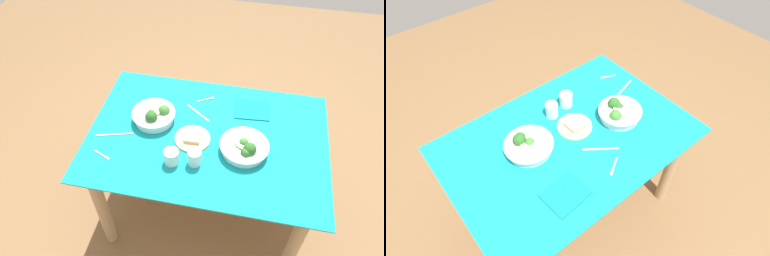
# 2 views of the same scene
# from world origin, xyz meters

# --- Properties ---
(ground_plane) EXTENTS (6.00, 6.00, 0.00)m
(ground_plane) POSITION_xyz_m (0.00, 0.00, 0.00)
(ground_plane) COLOR brown
(dining_table) EXTENTS (1.28, 0.89, 0.73)m
(dining_table) POSITION_xyz_m (0.00, 0.00, 0.61)
(dining_table) COLOR teal
(dining_table) RESTS_ON ground_plane
(broccoli_bowl_far) EXTENTS (0.25, 0.25, 0.10)m
(broccoli_bowl_far) POSITION_xyz_m (-0.21, 0.07, 0.77)
(broccoli_bowl_far) COLOR white
(broccoli_bowl_far) RESTS_ON dining_table
(broccoli_bowl_near) EXTENTS (0.24, 0.24, 0.11)m
(broccoli_bowl_near) POSITION_xyz_m (0.31, -0.06, 0.77)
(broccoli_bowl_near) COLOR white
(broccoli_bowl_near) RESTS_ON dining_table
(bread_side_plate) EXTENTS (0.19, 0.19, 0.03)m
(bread_side_plate) POSITION_xyz_m (0.07, 0.04, 0.74)
(bread_side_plate) COLOR #D6B27A
(bread_side_plate) RESTS_ON dining_table
(water_glass_center) EXTENTS (0.08, 0.08, 0.08)m
(water_glass_center) POSITION_xyz_m (0.15, 0.21, 0.77)
(water_glass_center) COLOR silver
(water_glass_center) RESTS_ON dining_table
(water_glass_side) EXTENTS (0.07, 0.07, 0.09)m
(water_glass_side) POSITION_xyz_m (0.03, 0.19, 0.78)
(water_glass_side) COLOR silver
(water_glass_side) RESTS_ON dining_table
(fork_by_far_bowl) EXTENTS (0.10, 0.07, 0.00)m
(fork_by_far_bowl) POSITION_xyz_m (0.06, -0.29, 0.74)
(fork_by_far_bowl) COLOR #B7B7BC
(fork_by_far_bowl) RESTS_ON dining_table
(fork_by_near_bowl) EXTENTS (0.10, 0.05, 0.00)m
(fork_by_near_bowl) POSITION_xyz_m (0.50, 0.24, 0.74)
(fork_by_near_bowl) COLOR #B7B7BC
(fork_by_near_bowl) RESTS_ON dining_table
(table_knife_left) EXTENTS (0.20, 0.07, 0.00)m
(table_knife_left) POSITION_xyz_m (0.49, 0.09, 0.74)
(table_knife_left) COLOR #B7B7BC
(table_knife_left) RESTS_ON dining_table
(table_knife_right) EXTENTS (0.16, 0.12, 0.00)m
(table_knife_right) POSITION_xyz_m (0.08, -0.16, 0.74)
(table_knife_right) COLOR #B7B7BC
(table_knife_right) RESTS_ON dining_table
(napkin_folded_upper) EXTENTS (0.21, 0.18, 0.01)m
(napkin_folded_upper) POSITION_xyz_m (-0.22, -0.25, 0.74)
(napkin_folded_upper) COLOR #0F777D
(napkin_folded_upper) RESTS_ON dining_table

